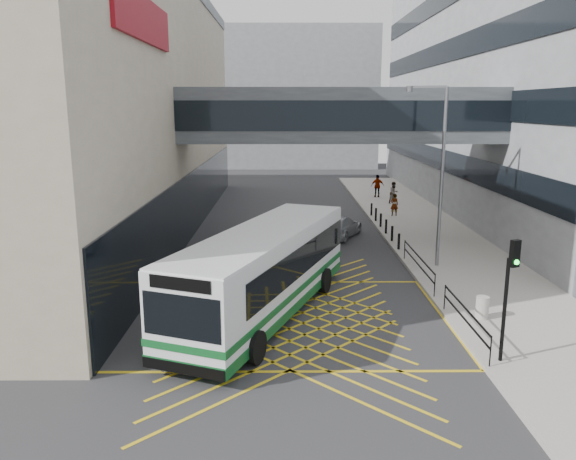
{
  "coord_description": "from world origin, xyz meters",
  "views": [
    {
      "loc": [
        -0.18,
        -20.43,
        8.0
      ],
      "look_at": [
        0.0,
        4.0,
        2.6
      ],
      "focal_mm": 35.0,
      "sensor_mm": 36.0,
      "label": 1
    }
  ],
  "objects_px": {
    "bus": "(265,270)",
    "pedestrian_a": "(394,205)",
    "car_white": "(181,331)",
    "car_silver": "(339,226)",
    "litter_bin": "(482,307)",
    "pedestrian_c": "(378,186)",
    "car_dark": "(281,239)",
    "street_lamp": "(438,166)",
    "traffic_light": "(510,283)",
    "pedestrian_b": "(394,193)"
  },
  "relations": [
    {
      "from": "car_dark",
      "to": "car_silver",
      "type": "relative_size",
      "value": 0.95
    },
    {
      "from": "traffic_light",
      "to": "pedestrian_a",
      "type": "xyz_separation_m",
      "value": [
        1.21,
        24.07,
        -1.77
      ]
    },
    {
      "from": "car_white",
      "to": "street_lamp",
      "type": "xyz_separation_m",
      "value": [
        10.96,
        9.74,
        4.48
      ]
    },
    {
      "from": "street_lamp",
      "to": "car_dark",
      "type": "bearing_deg",
      "value": 176.92
    },
    {
      "from": "traffic_light",
      "to": "pedestrian_c",
      "type": "relative_size",
      "value": 2.01
    },
    {
      "from": "car_dark",
      "to": "traffic_light",
      "type": "bearing_deg",
      "value": 127.49
    },
    {
      "from": "car_dark",
      "to": "street_lamp",
      "type": "xyz_separation_m",
      "value": [
        7.67,
        -3.46,
        4.5
      ]
    },
    {
      "from": "pedestrian_a",
      "to": "bus",
      "type": "bearing_deg",
      "value": 63.39
    },
    {
      "from": "street_lamp",
      "to": "pedestrian_a",
      "type": "height_order",
      "value": "street_lamp"
    },
    {
      "from": "traffic_light",
      "to": "pedestrian_b",
      "type": "height_order",
      "value": "traffic_light"
    },
    {
      "from": "bus",
      "to": "pedestrian_b",
      "type": "relative_size",
      "value": 6.98
    },
    {
      "from": "traffic_light",
      "to": "pedestrian_b",
      "type": "xyz_separation_m",
      "value": [
        2.18,
        29.34,
        -1.69
      ]
    },
    {
      "from": "bus",
      "to": "traffic_light",
      "type": "xyz_separation_m",
      "value": [
        7.59,
        -4.57,
        0.91
      ]
    },
    {
      "from": "litter_bin",
      "to": "pedestrian_b",
      "type": "height_order",
      "value": "pedestrian_b"
    },
    {
      "from": "car_dark",
      "to": "pedestrian_a",
      "type": "height_order",
      "value": "pedestrian_a"
    },
    {
      "from": "bus",
      "to": "pedestrian_c",
      "type": "relative_size",
      "value": 6.26
    },
    {
      "from": "car_silver",
      "to": "pedestrian_b",
      "type": "height_order",
      "value": "pedestrian_b"
    },
    {
      "from": "car_white",
      "to": "litter_bin",
      "type": "xyz_separation_m",
      "value": [
        10.92,
        2.43,
        -0.11
      ]
    },
    {
      "from": "street_lamp",
      "to": "pedestrian_a",
      "type": "bearing_deg",
      "value": 108.83
    },
    {
      "from": "traffic_light",
      "to": "pedestrian_b",
      "type": "distance_m",
      "value": 29.47
    },
    {
      "from": "bus",
      "to": "street_lamp",
      "type": "height_order",
      "value": "street_lamp"
    },
    {
      "from": "bus",
      "to": "pedestrian_a",
      "type": "relative_size",
      "value": 7.67
    },
    {
      "from": "litter_bin",
      "to": "car_dark",
      "type": "bearing_deg",
      "value": 125.3
    },
    {
      "from": "bus",
      "to": "litter_bin",
      "type": "height_order",
      "value": "bus"
    },
    {
      "from": "car_silver",
      "to": "litter_bin",
      "type": "bearing_deg",
      "value": 130.18
    },
    {
      "from": "bus",
      "to": "car_dark",
      "type": "distance_m",
      "value": 10.0
    },
    {
      "from": "street_lamp",
      "to": "pedestrian_b",
      "type": "xyz_separation_m",
      "value": [
        1.53,
        18.32,
        -4.13
      ]
    },
    {
      "from": "car_dark",
      "to": "car_silver",
      "type": "bearing_deg",
      "value": -124.8
    },
    {
      "from": "car_white",
      "to": "pedestrian_c",
      "type": "bearing_deg",
      "value": -121.91
    },
    {
      "from": "bus",
      "to": "pedestrian_c",
      "type": "xyz_separation_m",
      "value": [
        8.96,
        28.07,
        -0.68
      ]
    },
    {
      "from": "car_white",
      "to": "pedestrian_a",
      "type": "xyz_separation_m",
      "value": [
        11.51,
        22.79,
        0.27
      ]
    },
    {
      "from": "car_silver",
      "to": "street_lamp",
      "type": "distance_m",
      "value": 9.15
    },
    {
      "from": "car_dark",
      "to": "litter_bin",
      "type": "relative_size",
      "value": 5.12
    },
    {
      "from": "car_dark",
      "to": "bus",
      "type": "bearing_deg",
      "value": 98.34
    },
    {
      "from": "car_white",
      "to": "car_silver",
      "type": "relative_size",
      "value": 0.95
    },
    {
      "from": "bus",
      "to": "car_silver",
      "type": "relative_size",
      "value": 2.69
    },
    {
      "from": "bus",
      "to": "car_silver",
      "type": "xyz_separation_m",
      "value": [
        4.15,
        13.32,
        -1.11
      ]
    },
    {
      "from": "street_lamp",
      "to": "pedestrian_c",
      "type": "relative_size",
      "value": 4.47
    },
    {
      "from": "car_dark",
      "to": "street_lamp",
      "type": "distance_m",
      "value": 9.54
    },
    {
      "from": "car_silver",
      "to": "litter_bin",
      "type": "xyz_separation_m",
      "value": [
        4.05,
        -14.17,
        -0.13
      ]
    },
    {
      "from": "car_white",
      "to": "car_dark",
      "type": "distance_m",
      "value": 13.61
    },
    {
      "from": "car_silver",
      "to": "traffic_light",
      "type": "relative_size",
      "value": 1.16
    },
    {
      "from": "car_silver",
      "to": "traffic_light",
      "type": "xyz_separation_m",
      "value": [
        3.43,
        -17.88,
        2.02
      ]
    },
    {
      "from": "bus",
      "to": "litter_bin",
      "type": "bearing_deg",
      "value": 15.09
    },
    {
      "from": "pedestrian_a",
      "to": "street_lamp",
      "type": "bearing_deg",
      "value": 85.26
    },
    {
      "from": "pedestrian_a",
      "to": "pedestrian_b",
      "type": "distance_m",
      "value": 5.36
    },
    {
      "from": "bus",
      "to": "pedestrian_a",
      "type": "distance_m",
      "value": 21.41
    },
    {
      "from": "bus",
      "to": "traffic_light",
      "type": "relative_size",
      "value": 3.11
    },
    {
      "from": "pedestrian_b",
      "to": "car_white",
      "type": "bearing_deg",
      "value": -143.69
    },
    {
      "from": "car_silver",
      "to": "pedestrian_b",
      "type": "xyz_separation_m",
      "value": [
        5.62,
        11.46,
        0.33
      ]
    }
  ]
}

